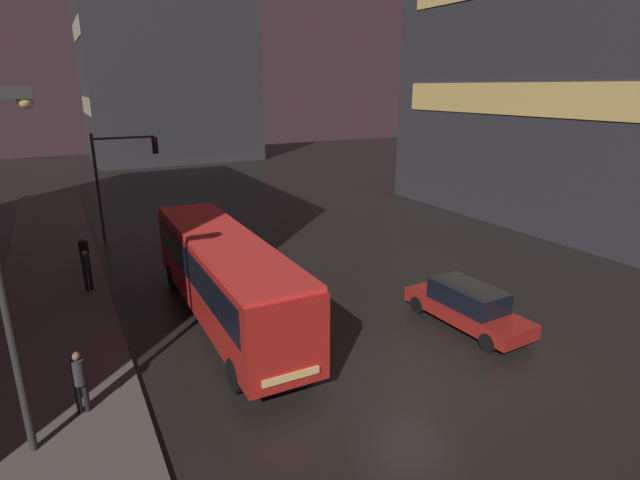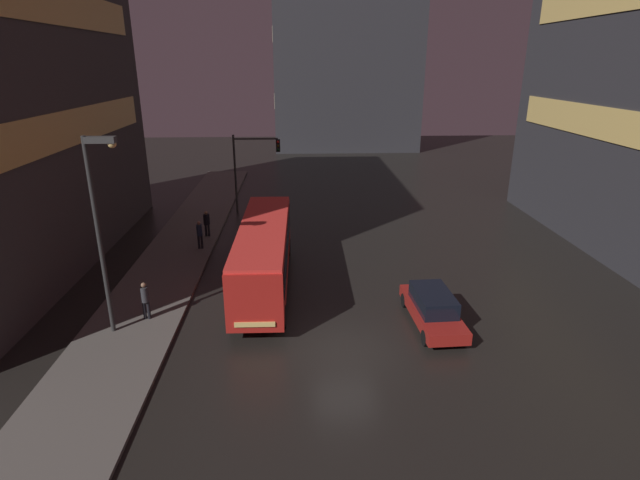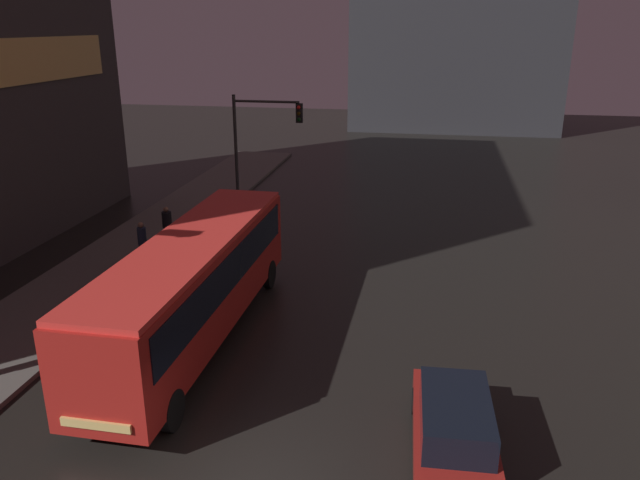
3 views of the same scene
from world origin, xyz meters
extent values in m
plane|color=black|center=(0.00, 0.00, 0.00)|extent=(120.00, 120.00, 0.00)
cube|color=#56514C|center=(-9.00, 10.00, 0.07)|extent=(4.00, 48.00, 0.15)
cube|color=#2D2D33|center=(20.38, 10.63, 10.29)|extent=(10.00, 22.56, 20.58)
cube|color=#EAC66B|center=(15.43, 10.63, 7.52)|extent=(0.24, 19.18, 1.80)
cube|color=#2D2D33|center=(4.54, 50.91, 10.01)|extent=(18.00, 12.00, 20.01)
cube|color=beige|center=(-4.41, 50.91, 6.22)|extent=(0.24, 10.20, 1.80)
cube|color=beige|center=(-4.41, 50.91, 13.81)|extent=(0.24, 10.20, 1.80)
cube|color=#AD1E19|center=(-3.52, 6.22, 1.81)|extent=(2.43, 11.34, 2.51)
cube|color=black|center=(-3.52, 6.22, 2.31)|extent=(2.48, 10.44, 1.10)
cube|color=red|center=(-3.52, 6.22, 3.14)|extent=(2.38, 11.11, 0.16)
cube|color=#F4CC72|center=(-3.57, 0.54, 0.95)|extent=(1.63, 0.12, 0.20)
cylinder|color=black|center=(-2.50, 1.95, 0.50)|extent=(0.26, 1.00, 1.00)
cylinder|color=black|center=(-4.62, 1.97, 0.50)|extent=(0.26, 1.00, 1.00)
cylinder|color=black|center=(-2.41, 10.47, 0.50)|extent=(0.26, 1.00, 1.00)
cylinder|color=black|center=(-4.54, 10.49, 0.50)|extent=(0.26, 1.00, 1.00)
cube|color=maroon|center=(3.96, 1.97, 0.55)|extent=(1.93, 4.85, 0.50)
cube|color=black|center=(3.96, 1.97, 1.16)|extent=(1.58, 2.69, 0.72)
cylinder|color=black|center=(4.81, 0.32, 0.32)|extent=(0.23, 0.65, 0.64)
cylinder|color=black|center=(3.25, 0.25, 0.32)|extent=(0.23, 0.65, 0.64)
cylinder|color=black|center=(4.66, 3.69, 0.32)|extent=(0.23, 0.65, 0.64)
cylinder|color=black|center=(3.10, 3.63, 0.32)|extent=(0.23, 0.65, 0.64)
cylinder|color=black|center=(-7.80, 11.44, 0.55)|extent=(0.14, 0.14, 0.81)
cylinder|color=black|center=(-7.62, 11.44, 0.55)|extent=(0.14, 0.14, 0.81)
cylinder|color=#1E283D|center=(-7.71, 11.44, 1.30)|extent=(0.38, 0.38, 0.67)
sphere|color=#8C664C|center=(-7.71, 11.44, 1.74)|extent=(0.22, 0.22, 0.22)
cylinder|color=black|center=(-8.55, 2.70, 0.56)|extent=(0.14, 0.14, 0.82)
cylinder|color=black|center=(-8.37, 2.70, 0.56)|extent=(0.14, 0.14, 0.82)
cylinder|color=#333338|center=(-8.46, 2.70, 1.31)|extent=(0.45, 0.45, 0.69)
sphere|color=#8C664C|center=(-8.46, 2.70, 1.77)|extent=(0.22, 0.22, 0.22)
cylinder|color=black|center=(-7.75, 13.68, 0.55)|extent=(0.14, 0.14, 0.80)
cylinder|color=black|center=(-7.57, 13.68, 0.55)|extent=(0.14, 0.14, 0.80)
cylinder|color=black|center=(-7.66, 13.68, 1.28)|extent=(0.56, 0.56, 0.66)
sphere|color=#8C664C|center=(-7.66, 13.68, 1.72)|extent=(0.22, 0.22, 0.22)
cylinder|color=#2D2D2D|center=(-6.39, 19.39, 2.92)|extent=(0.16, 0.16, 5.84)
cylinder|color=#2D2D2D|center=(-4.79, 19.39, 5.54)|extent=(3.20, 0.12, 0.12)
cube|color=black|center=(-3.19, 19.39, 5.04)|extent=(0.30, 0.24, 0.90)
sphere|color=red|center=(-3.19, 19.25, 5.32)|extent=(0.18, 0.18, 0.18)
sphere|color=#3B2B07|center=(-3.19, 19.25, 5.04)|extent=(0.18, 0.18, 0.18)
sphere|color=black|center=(-3.19, 19.25, 4.76)|extent=(0.18, 0.18, 0.18)
cylinder|color=#2D2D2D|center=(-9.60, 1.72, 4.19)|extent=(0.18, 0.18, 8.08)
cube|color=#383838|center=(-9.00, 1.72, 8.08)|extent=(1.10, 0.36, 0.24)
sphere|color=#F4CC72|center=(-8.60, 1.72, 7.93)|extent=(0.32, 0.32, 0.32)
camera|label=1|loc=(-8.24, -9.88, 8.19)|focal=28.00mm
camera|label=2|loc=(-1.76, -17.06, 10.78)|focal=28.00mm
camera|label=3|loc=(3.16, -9.64, 9.03)|focal=35.00mm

